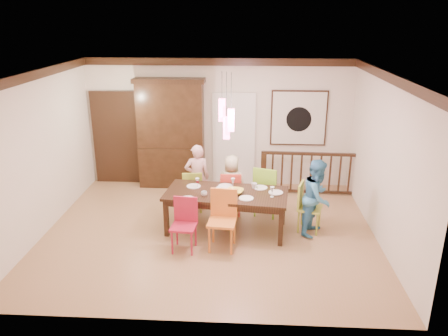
# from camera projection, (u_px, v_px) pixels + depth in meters

# --- Properties ---
(floor) EXTENTS (6.00, 6.00, 0.00)m
(floor) POSITION_uv_depth(u_px,v_px,m) (210.00, 232.00, 8.06)
(floor) COLOR #A88151
(floor) RESTS_ON ground
(ceiling) EXTENTS (6.00, 6.00, 0.00)m
(ceiling) POSITION_uv_depth(u_px,v_px,m) (208.00, 72.00, 7.09)
(ceiling) COLOR white
(ceiling) RESTS_ON wall_back
(wall_back) EXTENTS (6.00, 0.00, 6.00)m
(wall_back) POSITION_uv_depth(u_px,v_px,m) (219.00, 123.00, 9.93)
(wall_back) COLOR beige
(wall_back) RESTS_ON floor
(wall_left) EXTENTS (0.00, 5.00, 5.00)m
(wall_left) POSITION_uv_depth(u_px,v_px,m) (40.00, 154.00, 7.74)
(wall_left) COLOR beige
(wall_left) RESTS_ON floor
(wall_right) EXTENTS (0.00, 5.00, 5.00)m
(wall_right) POSITION_uv_depth(u_px,v_px,m) (384.00, 160.00, 7.41)
(wall_right) COLOR beige
(wall_right) RESTS_ON floor
(crown_molding) EXTENTS (6.00, 5.00, 0.16)m
(crown_molding) POSITION_uv_depth(u_px,v_px,m) (208.00, 77.00, 7.12)
(crown_molding) COLOR black
(crown_molding) RESTS_ON wall_back
(panel_door) EXTENTS (1.04, 0.07, 2.24)m
(panel_door) POSITION_uv_depth(u_px,v_px,m) (116.00, 139.00, 10.14)
(panel_door) COLOR black
(panel_door) RESTS_ON wall_back
(white_doorway) EXTENTS (0.97, 0.05, 2.22)m
(white_doorway) POSITION_uv_depth(u_px,v_px,m) (234.00, 141.00, 10.01)
(white_doorway) COLOR silver
(white_doorway) RESTS_ON wall_back
(painting) EXTENTS (1.25, 0.06, 1.25)m
(painting) POSITION_uv_depth(u_px,v_px,m) (299.00, 118.00, 9.74)
(painting) COLOR black
(painting) RESTS_ON wall_back
(pendant_cluster) EXTENTS (0.27, 0.21, 1.14)m
(pendant_cluster) POSITION_uv_depth(u_px,v_px,m) (227.00, 119.00, 7.44)
(pendant_cluster) COLOR #FC4B8A
(pendant_cluster) RESTS_ON ceiling
(dining_table) EXTENTS (2.30, 1.25, 0.75)m
(dining_table) POSITION_uv_depth(u_px,v_px,m) (226.00, 196.00, 7.92)
(dining_table) COLOR black
(dining_table) RESTS_ON floor
(chair_far_left) EXTENTS (0.43, 0.43, 0.87)m
(chair_far_left) POSITION_uv_depth(u_px,v_px,m) (193.00, 187.00, 8.79)
(chair_far_left) COLOR #9EB734
(chair_far_left) RESTS_ON floor
(chair_far_mid) EXTENTS (0.42, 0.42, 0.90)m
(chair_far_mid) POSITION_uv_depth(u_px,v_px,m) (231.00, 189.00, 8.63)
(chair_far_mid) COLOR red
(chair_far_mid) RESTS_ON floor
(chair_far_right) EXTENTS (0.59, 0.59, 1.03)m
(chair_far_right) POSITION_uv_depth(u_px,v_px,m) (267.00, 187.00, 8.58)
(chair_far_right) COLOR #7EBF2A
(chair_far_right) RESTS_ON floor
(chair_near_left) EXTENTS (0.44, 0.44, 0.90)m
(chair_near_left) POSITION_uv_depth(u_px,v_px,m) (184.00, 222.00, 7.27)
(chair_near_left) COLOR #A81A34
(chair_near_left) RESTS_ON floor
(chair_near_mid) EXTENTS (0.50, 0.50, 1.02)m
(chair_near_mid) POSITION_uv_depth(u_px,v_px,m) (222.00, 217.00, 7.30)
(chair_near_mid) COLOR orange
(chair_near_mid) RESTS_ON floor
(chair_end_right) EXTENTS (0.52, 0.52, 0.91)m
(chair_end_right) POSITION_uv_depth(u_px,v_px,m) (310.00, 204.00, 7.95)
(chair_end_right) COLOR #AEBB3A
(chair_end_right) RESTS_ON floor
(china_hutch) EXTENTS (1.57, 0.46, 2.49)m
(china_hutch) POSITION_uv_depth(u_px,v_px,m) (171.00, 134.00, 9.86)
(china_hutch) COLOR black
(china_hutch) RESTS_ON floor
(balustrade) EXTENTS (2.20, 0.16, 0.96)m
(balustrade) POSITION_uv_depth(u_px,v_px,m) (311.00, 172.00, 9.61)
(balustrade) COLOR black
(balustrade) RESTS_ON floor
(person_far_left) EXTENTS (0.55, 0.42, 1.37)m
(person_far_left) POSITION_uv_depth(u_px,v_px,m) (197.00, 177.00, 8.79)
(person_far_left) COLOR #F9BEC1
(person_far_left) RESTS_ON floor
(person_far_mid) EXTENTS (0.64, 0.47, 1.20)m
(person_far_mid) POSITION_uv_depth(u_px,v_px,m) (232.00, 184.00, 8.69)
(person_far_mid) COLOR #BDB78F
(person_far_mid) RESTS_ON floor
(person_end_right) EXTENTS (0.78, 0.85, 1.40)m
(person_end_right) POSITION_uv_depth(u_px,v_px,m) (317.00, 197.00, 7.80)
(person_end_right) COLOR #438DBD
(person_end_right) RESTS_ON floor
(serving_bowl) EXTENTS (0.36, 0.36, 0.07)m
(serving_bowl) POSITION_uv_depth(u_px,v_px,m) (235.00, 192.00, 7.83)
(serving_bowl) COLOR gold
(serving_bowl) RESTS_ON dining_table
(small_bowl) EXTENTS (0.22, 0.22, 0.06)m
(small_bowl) POSITION_uv_depth(u_px,v_px,m) (219.00, 190.00, 7.91)
(small_bowl) COLOR white
(small_bowl) RESTS_ON dining_table
(cup_left) EXTENTS (0.12, 0.12, 0.09)m
(cup_left) POSITION_uv_depth(u_px,v_px,m) (204.00, 194.00, 7.72)
(cup_left) COLOR silver
(cup_left) RESTS_ON dining_table
(cup_right) EXTENTS (0.14, 0.14, 0.10)m
(cup_right) POSITION_uv_depth(u_px,v_px,m) (254.00, 186.00, 8.06)
(cup_right) COLOR silver
(cup_right) RESTS_ON dining_table
(plate_far_left) EXTENTS (0.26, 0.26, 0.01)m
(plate_far_left) POSITION_uv_depth(u_px,v_px,m) (194.00, 186.00, 8.15)
(plate_far_left) COLOR white
(plate_far_left) RESTS_ON dining_table
(plate_far_mid) EXTENTS (0.26, 0.26, 0.01)m
(plate_far_mid) POSITION_uv_depth(u_px,v_px,m) (225.00, 186.00, 8.16)
(plate_far_mid) COLOR white
(plate_far_mid) RESTS_ON dining_table
(plate_far_right) EXTENTS (0.26, 0.26, 0.01)m
(plate_far_right) POSITION_uv_depth(u_px,v_px,m) (260.00, 188.00, 8.09)
(plate_far_right) COLOR white
(plate_far_right) RESTS_ON dining_table
(plate_near_left) EXTENTS (0.26, 0.26, 0.01)m
(plate_near_left) POSITION_uv_depth(u_px,v_px,m) (187.00, 199.00, 7.59)
(plate_near_left) COLOR white
(plate_near_left) RESTS_ON dining_table
(plate_near_mid) EXTENTS (0.26, 0.26, 0.01)m
(plate_near_mid) POSITION_uv_depth(u_px,v_px,m) (246.00, 198.00, 7.62)
(plate_near_mid) COLOR white
(plate_near_mid) RESTS_ON dining_table
(plate_end_right) EXTENTS (0.26, 0.26, 0.01)m
(plate_end_right) POSITION_uv_depth(u_px,v_px,m) (276.00, 192.00, 7.87)
(plate_end_right) COLOR white
(plate_end_right) RESTS_ON dining_table
(wine_glass_a) EXTENTS (0.08, 0.08, 0.19)m
(wine_glass_a) POSITION_uv_depth(u_px,v_px,m) (197.00, 183.00, 8.07)
(wine_glass_a) COLOR #590C19
(wine_glass_a) RESTS_ON dining_table
(wine_glass_b) EXTENTS (0.08, 0.08, 0.19)m
(wine_glass_b) POSITION_uv_depth(u_px,v_px,m) (233.00, 183.00, 8.06)
(wine_glass_b) COLOR silver
(wine_glass_b) RESTS_ON dining_table
(wine_glass_c) EXTENTS (0.08, 0.08, 0.19)m
(wine_glass_c) POSITION_uv_depth(u_px,v_px,m) (219.00, 192.00, 7.66)
(wine_glass_c) COLOR #590C19
(wine_glass_c) RESTS_ON dining_table
(wine_glass_d) EXTENTS (0.08, 0.08, 0.19)m
(wine_glass_d) POSITION_uv_depth(u_px,v_px,m) (272.00, 192.00, 7.66)
(wine_glass_d) COLOR silver
(wine_glass_d) RESTS_ON dining_table
(napkin) EXTENTS (0.18, 0.14, 0.01)m
(napkin) POSITION_uv_depth(u_px,v_px,m) (227.00, 200.00, 7.53)
(napkin) COLOR #D83359
(napkin) RESTS_ON dining_table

